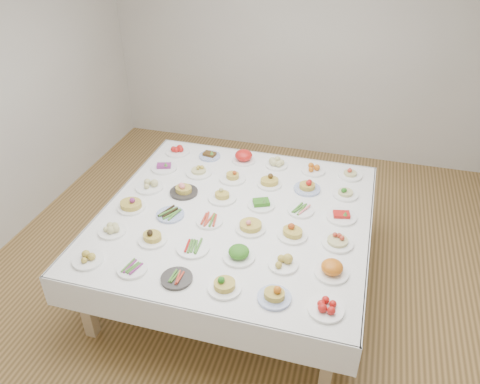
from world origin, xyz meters
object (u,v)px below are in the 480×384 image
(dish_18, at_px, (149,184))
(dish_35, at_px, (350,172))
(dish_0, at_px, (87,258))
(display_table, at_px, (235,220))

(dish_18, relative_size, dish_35, 1.11)
(dish_18, xyz_separation_m, dish_35, (1.79, 0.73, -0.00))
(dish_18, bearing_deg, dish_0, -90.34)
(dish_18, bearing_deg, dish_35, 22.19)
(dish_0, relative_size, dish_35, 0.99)
(display_table, height_order, dish_35, dish_35)
(display_table, xyz_separation_m, dish_0, (-0.90, -0.90, 0.10))
(dish_0, height_order, dish_18, dish_18)
(dish_18, height_order, dish_35, same)
(dish_18, bearing_deg, display_table, -10.81)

